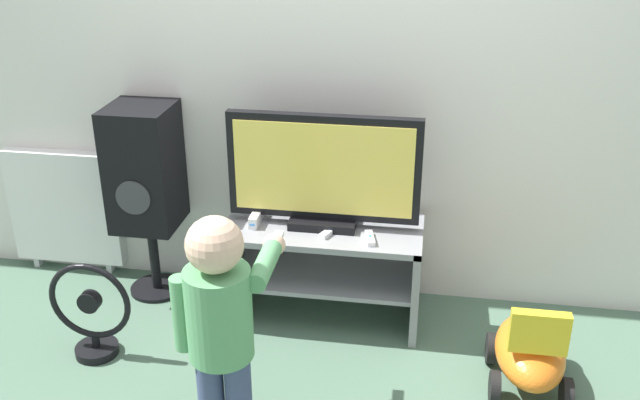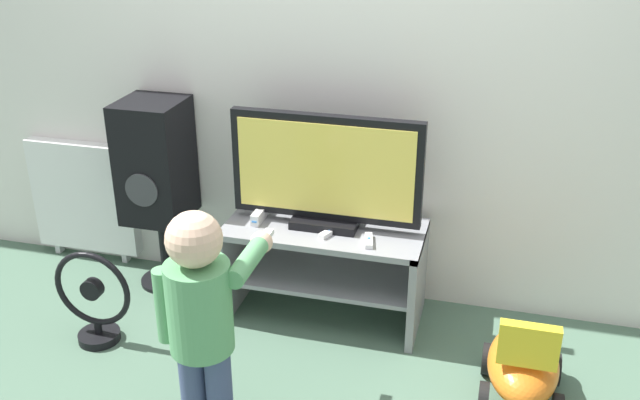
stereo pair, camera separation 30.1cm
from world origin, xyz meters
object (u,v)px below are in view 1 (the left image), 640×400
(game_console, at_px, (257,217))
(remote_secondary, at_px, (329,232))
(remote_primary, at_px, (370,238))
(child, at_px, (221,314))
(television, at_px, (324,173))
(ride_on_toy, at_px, (530,352))
(radiator, at_px, (65,207))
(speaker_tower, at_px, (145,171))
(floor_fan, at_px, (92,314))

(game_console, distance_m, remote_secondary, 0.37)
(remote_primary, xyz_separation_m, child, (-0.47, -0.79, 0.06))
(television, bearing_deg, ride_on_toy, -24.20)
(radiator, bearing_deg, game_console, -11.86)
(remote_primary, height_order, radiator, radiator)
(remote_secondary, distance_m, speaker_tower, 0.98)
(game_console, bearing_deg, remote_primary, -10.35)
(television, relative_size, radiator, 1.29)
(remote_secondary, distance_m, radiator, 1.53)
(speaker_tower, relative_size, radiator, 1.46)
(television, bearing_deg, floor_fan, -152.40)
(remote_primary, distance_m, child, 0.92)
(remote_secondary, bearing_deg, speaker_tower, 170.61)
(television, distance_m, ride_on_toy, 1.20)
(speaker_tower, distance_m, floor_fan, 0.74)
(television, bearing_deg, remote_secondary, -65.67)
(floor_fan, bearing_deg, ride_on_toy, 2.45)
(speaker_tower, distance_m, ride_on_toy, 1.99)
(remote_primary, height_order, speaker_tower, speaker_tower)
(television, distance_m, floor_fan, 1.23)
(television, relative_size, child, 0.95)
(radiator, bearing_deg, ride_on_toy, -14.89)
(speaker_tower, height_order, radiator, speaker_tower)
(remote_primary, distance_m, remote_secondary, 0.20)
(remote_secondary, height_order, ride_on_toy, remote_secondary)
(remote_primary, xyz_separation_m, radiator, (-1.68, 0.34, -0.12))
(remote_secondary, xyz_separation_m, floor_fan, (-1.02, -0.42, -0.29))
(game_console, xyz_separation_m, speaker_tower, (-0.58, 0.09, 0.16))
(game_console, distance_m, ride_on_toy, 1.38)
(remote_secondary, relative_size, floor_fan, 0.28)
(remote_primary, height_order, child, child)
(remote_secondary, xyz_separation_m, child, (-0.28, -0.83, 0.06))
(speaker_tower, height_order, ride_on_toy, speaker_tower)
(television, relative_size, remote_primary, 6.71)
(game_console, xyz_separation_m, ride_on_toy, (1.28, -0.40, -0.34))
(remote_secondary, relative_size, ride_on_toy, 0.27)
(remote_secondary, relative_size, child, 0.14)
(floor_fan, distance_m, radiator, 0.88)
(child, bearing_deg, speaker_tower, 124.25)
(remote_primary, xyz_separation_m, ride_on_toy, (0.72, -0.30, -0.33))
(ride_on_toy, bearing_deg, radiator, 165.11)
(speaker_tower, xyz_separation_m, floor_fan, (-0.07, -0.58, -0.47))
(remote_secondary, xyz_separation_m, speaker_tower, (-0.95, 0.16, 0.18))
(remote_secondary, height_order, radiator, radiator)
(speaker_tower, relative_size, floor_fan, 2.15)
(remote_primary, bearing_deg, game_console, 169.65)
(floor_fan, bearing_deg, radiator, 123.22)
(remote_primary, bearing_deg, child, -120.58)
(television, distance_m, remote_primary, 0.37)
(remote_primary, distance_m, radiator, 1.72)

